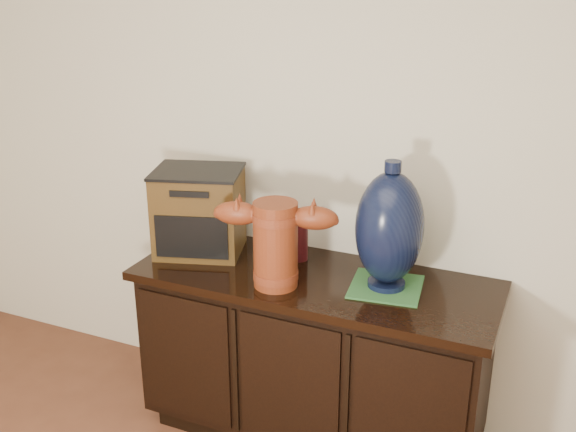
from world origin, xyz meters
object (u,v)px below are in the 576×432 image
at_px(tv_radio, 199,211).
at_px(spray_can, 300,238).
at_px(sideboard, 313,356).
at_px(terracotta_vessel, 275,239).
at_px(lamp_base, 389,229).

xyz_separation_m(tv_radio, spray_can, (0.43, 0.09, -0.08)).
bearing_deg(sideboard, terracotta_vessel, -130.10).
xyz_separation_m(terracotta_vessel, spray_can, (-0.01, 0.26, -0.09)).
height_order(terracotta_vessel, tv_radio, tv_radio).
relative_size(lamp_base, spray_can, 2.50).
xyz_separation_m(sideboard, spray_can, (-0.12, 0.13, 0.47)).
bearing_deg(terracotta_vessel, sideboard, 36.20).
height_order(lamp_base, spray_can, lamp_base).
relative_size(sideboard, tv_radio, 3.36).
bearing_deg(terracotta_vessel, tv_radio, 144.89).
distance_m(sideboard, spray_can, 0.50).
bearing_deg(spray_can, lamp_base, -15.23).
bearing_deg(lamp_base, spray_can, 164.77).
bearing_deg(spray_can, tv_radio, -168.21).
relative_size(tv_radio, lamp_base, 0.87).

